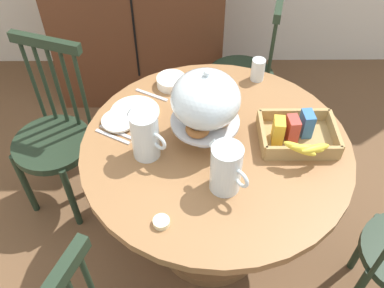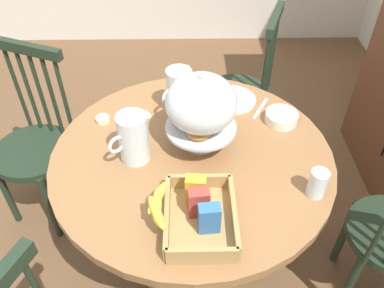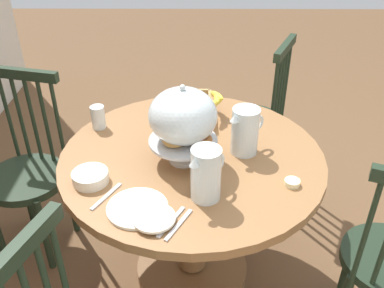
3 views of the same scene
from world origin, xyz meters
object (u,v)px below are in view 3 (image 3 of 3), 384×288
(butter_dish, at_px, (292,183))
(milk_pitcher, at_px, (245,133))
(dining_table, at_px, (192,196))
(pastry_stand_with_dome, at_px, (183,119))
(windsor_chair_by_cabinet, at_px, (29,175))
(orange_juice_pitcher, at_px, (206,176))
(china_plate_small, at_px, (154,218))
(cereal_basket, at_px, (191,108))
(drinking_glass, at_px, (98,117))
(china_plate_large, at_px, (137,208))
(cereal_bowl, at_px, (90,177))
(windsor_chair_near_window, at_px, (254,122))

(butter_dish, bearing_deg, milk_pitcher, 35.37)
(dining_table, height_order, pastry_stand_with_dome, pastry_stand_with_dome)
(windsor_chair_by_cabinet, xyz_separation_m, butter_dish, (-0.43, -1.22, 0.30))
(orange_juice_pitcher, xyz_separation_m, china_plate_small, (-0.13, 0.18, -0.08))
(cereal_basket, distance_m, drinking_glass, 0.44)
(windsor_chair_by_cabinet, height_order, china_plate_large, windsor_chair_by_cabinet)
(butter_dish, bearing_deg, cereal_bowl, 88.93)
(cereal_bowl, bearing_deg, butter_dish, -91.07)
(windsor_chair_by_cabinet, relative_size, cereal_basket, 3.09)
(windsor_chair_near_window, relative_size, cereal_basket, 3.09)
(china_plate_small, bearing_deg, orange_juice_pitcher, -53.19)
(orange_juice_pitcher, height_order, china_plate_large, orange_juice_pitcher)
(drinking_glass, height_order, butter_dish, drinking_glass)
(dining_table, relative_size, windsor_chair_by_cabinet, 1.15)
(windsor_chair_by_cabinet, relative_size, china_plate_small, 6.50)
(orange_juice_pitcher, bearing_deg, pastry_stand_with_dome, 20.33)
(cereal_basket, relative_size, cereal_bowl, 2.26)
(orange_juice_pitcher, bearing_deg, china_plate_large, 106.34)
(milk_pitcher, bearing_deg, orange_juice_pitcher, 150.69)
(dining_table, xyz_separation_m, cereal_basket, (0.33, 0.01, 0.27))
(milk_pitcher, xyz_separation_m, china_plate_large, (-0.37, 0.41, -0.09))
(milk_pitcher, bearing_deg, china_plate_small, 141.36)
(milk_pitcher, distance_m, cereal_basket, 0.39)
(orange_juice_pitcher, xyz_separation_m, china_plate_large, (-0.07, 0.24, -0.09))
(windsor_chair_by_cabinet, height_order, china_plate_small, windsor_chair_by_cabinet)
(orange_juice_pitcher, relative_size, china_plate_small, 1.39)
(pastry_stand_with_dome, relative_size, milk_pitcher, 1.68)
(orange_juice_pitcher, relative_size, drinking_glass, 1.89)
(dining_table, bearing_deg, china_plate_small, 162.97)
(windsor_chair_near_window, relative_size, butter_dish, 16.25)
(milk_pitcher, bearing_deg, drinking_glass, 73.29)
(windsor_chair_by_cabinet, distance_m, butter_dish, 1.33)
(dining_table, relative_size, cereal_bowl, 8.02)
(cereal_basket, bearing_deg, windsor_chair_by_cabinet, 97.22)
(dining_table, distance_m, orange_juice_pitcher, 0.43)
(pastry_stand_with_dome, xyz_separation_m, orange_juice_pitcher, (-0.23, -0.09, -0.10))
(china_plate_small, distance_m, butter_dish, 0.55)
(dining_table, xyz_separation_m, orange_juice_pitcher, (-0.28, -0.05, 0.32))
(cereal_basket, distance_m, butter_dish, 0.67)
(orange_juice_pitcher, bearing_deg, dining_table, 10.45)
(dining_table, xyz_separation_m, drinking_glass, (0.22, 0.44, 0.28))
(dining_table, height_order, windsor_chair_near_window, windsor_chair_near_window)
(cereal_basket, relative_size, china_plate_large, 1.44)
(milk_pitcher, bearing_deg, windsor_chair_near_window, -11.73)
(windsor_chair_near_window, xyz_separation_m, butter_dish, (-0.98, -0.01, 0.30))
(dining_table, relative_size, milk_pitcher, 5.48)
(dining_table, bearing_deg, cereal_bowl, 116.57)
(milk_pitcher, bearing_deg, windsor_chair_by_cabinet, 79.10)
(pastry_stand_with_dome, bearing_deg, milk_pitcher, -75.09)
(cereal_basket, bearing_deg, drinking_glass, 104.38)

